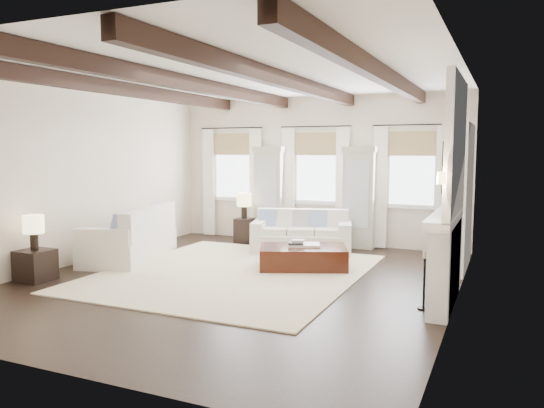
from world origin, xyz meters
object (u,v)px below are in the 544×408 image
at_px(ottoman, 303,257).
at_px(sofa_back, 302,235).
at_px(side_table_front, 35,265).
at_px(sofa_left, 133,238).
at_px(side_table_back, 244,231).

bearing_deg(ottoman, sofa_back, 89.26).
distance_m(sofa_back, side_table_front, 4.94).
bearing_deg(sofa_left, side_table_back, 63.92).
bearing_deg(side_table_front, ottoman, 35.20).
bearing_deg(side_table_front, sofa_left, 80.89).
relative_size(sofa_back, sofa_left, 0.86).
height_order(sofa_left, side_table_front, sofa_left).
bearing_deg(side_table_front, sofa_back, 52.42).
height_order(side_table_front, side_table_back, side_table_back).
bearing_deg(sofa_left, sofa_back, 35.37).
height_order(sofa_left, ottoman, sofa_left).
xyz_separation_m(sofa_back, ottoman, (0.56, -1.40, -0.15)).
bearing_deg(sofa_left, ottoman, 8.96).
height_order(sofa_back, side_table_back, sofa_back).
bearing_deg(side_table_back, side_table_front, -108.70).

